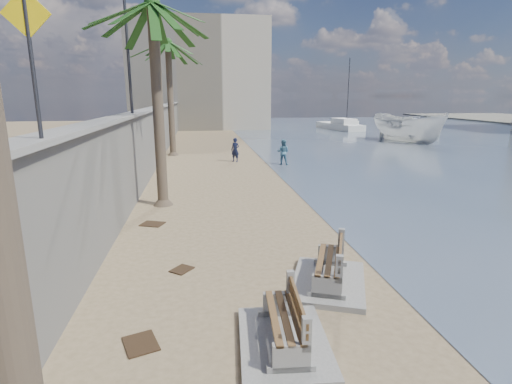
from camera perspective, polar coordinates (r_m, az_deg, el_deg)
ground_plane at (r=7.60m, az=12.07°, el=-21.39°), size 140.00×140.00×0.00m
seawall at (r=26.10m, az=-14.51°, el=7.47°), size 0.45×70.00×3.50m
wall_cap at (r=25.98m, az=-14.75°, el=11.42°), size 0.80×70.00×0.12m
end_building at (r=57.88m, az=-8.08°, el=16.07°), size 18.00×12.00×14.00m
bench_near at (r=7.38m, az=4.04°, el=-18.40°), size 1.71×2.38×0.95m
bench_far at (r=9.60m, az=10.39°, el=-10.52°), size 2.40×2.84×1.01m
palm_mid at (r=16.44m, az=-14.60°, el=24.24°), size 5.00×5.00×8.49m
palm_back at (r=30.57m, az=-12.48°, el=19.92°), size 5.00×5.00×8.90m
pedestrian_sign at (r=7.83m, az=-29.62°, el=18.01°), size 0.78×0.07×2.40m
streetlight at (r=18.18m, az=-17.96°, el=20.28°), size 0.28×0.28×5.12m
person_a at (r=26.94m, az=-2.99°, el=6.28°), size 0.80×0.74×1.84m
person_b at (r=25.82m, az=3.89°, el=5.91°), size 1.07×0.97×1.81m
boat_cruiser at (r=41.69m, az=20.95°, el=8.77°), size 4.11×4.17×3.78m
yacht_near at (r=55.68m, az=21.85°, el=8.50°), size 7.67×12.71×1.50m
yacht_far at (r=54.90m, az=11.83°, el=9.11°), size 3.91×9.09×1.50m
sailboat_west at (r=61.72m, az=12.81°, el=9.51°), size 5.46×5.96×9.80m
debris_b at (r=7.89m, az=-16.13°, el=-20.09°), size 0.75×0.83×0.03m
debris_c at (r=14.28m, az=-14.57°, el=-4.44°), size 0.91×0.82×0.03m
debris_d at (r=10.52m, az=-10.55°, el=-10.83°), size 0.67×0.69×0.03m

